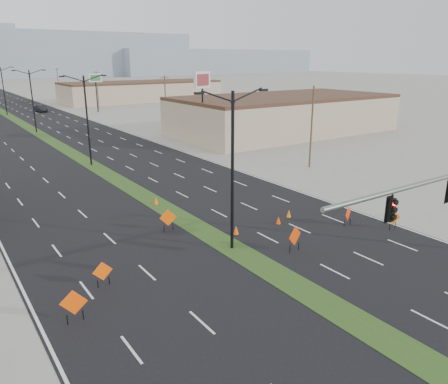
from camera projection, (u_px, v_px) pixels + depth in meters
ground at (393, 344)px, 18.84m from camera, size 600.00×600.00×0.00m
road_surface at (4, 113)px, 97.66m from camera, size 25.00×400.00×0.02m
median_strip at (4, 113)px, 97.66m from camera, size 2.00×400.00×0.04m
building_se_near at (284, 116)px, 71.89m from camera, size 36.00×18.00×5.50m
building_se_far at (142, 92)px, 125.36m from camera, size 44.00×16.00×5.00m
mesa_center at (17, 54)px, 272.81m from camera, size 220.00×50.00×28.00m
mesa_east at (213, 62)px, 342.11m from camera, size 160.00×50.00×18.00m
streetlight_0 at (232, 167)px, 26.71m from camera, size 5.15×0.24×10.02m
streetlight_1 at (87, 118)px, 48.78m from camera, size 5.15×0.24×10.02m
streetlight_2 at (32, 99)px, 70.85m from camera, size 5.15×0.24×10.02m
streetlight_3 at (4, 89)px, 92.91m from camera, size 5.15×0.24×10.02m
utility_pole_0 at (312, 126)px, 47.99m from camera, size 1.60×0.20×9.00m
utility_pole_1 at (166, 101)px, 75.58m from camera, size 1.60×0.20×9.00m
utility_pole_2 at (98, 90)px, 103.16m from camera, size 1.60×0.20×9.00m
utility_pole_3 at (58, 83)px, 130.75m from camera, size 1.60×0.20×9.00m
car_mid at (41, 109)px, 99.79m from camera, size 2.12×4.77×1.52m
construction_sign_0 at (74, 304)px, 20.09m from camera, size 1.20×0.44×1.67m
construction_sign_1 at (103, 272)px, 23.36m from camera, size 1.08×0.10×1.44m
construction_sign_2 at (168, 218)px, 30.88m from camera, size 1.17×0.40×1.62m
construction_sign_3 at (295, 237)px, 27.53m from camera, size 1.27×0.36×1.73m
construction_sign_4 at (348, 214)px, 31.94m from camera, size 1.03×0.46×1.46m
construction_sign_5 at (393, 218)px, 31.22m from camera, size 1.01×0.46×1.44m
cone_0 at (236, 230)px, 30.47m from camera, size 0.48×0.48×0.64m
cone_1 at (278, 220)px, 32.38m from camera, size 0.40×0.40×0.60m
cone_2 at (289, 213)px, 33.75m from camera, size 0.40×0.40×0.61m
cone_3 at (156, 201)px, 36.71m from camera, size 0.50×0.50×0.67m
pole_sign_east_near at (202, 85)px, 58.98m from camera, size 3.19×1.54×10.11m
pole_sign_east_far at (96, 81)px, 97.28m from camera, size 2.80×0.63×8.53m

